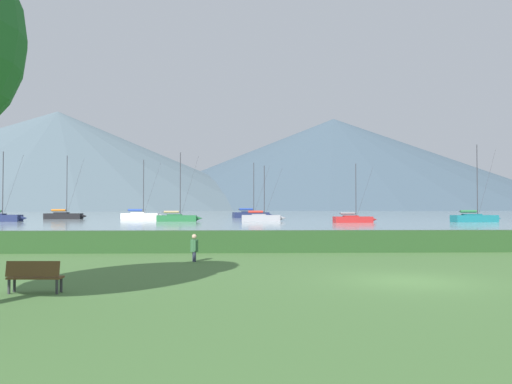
{
  "coord_description": "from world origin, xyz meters",
  "views": [
    {
      "loc": [
        -5.79,
        -17.06,
        2.55
      ],
      "look_at": [
        -3.67,
        45.71,
        4.22
      ],
      "focal_mm": 35.84,
      "sensor_mm": 36.0,
      "label": 1
    }
  ],
  "objects_px": {
    "sailboat_slip_8": "(262,217)",
    "park_bench_near_path": "(34,275)",
    "sailboat_slip_1": "(251,214)",
    "sailboat_slip_10": "(64,215)",
    "sailboat_slip_3": "(475,218)",
    "person_seated_viewer": "(194,246)",
    "sailboat_slip_5": "(177,218)",
    "sailboat_slip_7": "(141,215)",
    "sailboat_slip_6": "(353,219)"
  },
  "relations": [
    {
      "from": "sailboat_slip_10",
      "to": "sailboat_slip_8",
      "type": "bearing_deg",
      "value": -21.85
    },
    {
      "from": "sailboat_slip_1",
      "to": "sailboat_slip_10",
      "type": "height_order",
      "value": "sailboat_slip_10"
    },
    {
      "from": "sailboat_slip_10",
      "to": "park_bench_near_path",
      "type": "xyz_separation_m",
      "value": [
        27.26,
        -83.11,
        -0.15
      ]
    },
    {
      "from": "sailboat_slip_1",
      "to": "sailboat_slip_3",
      "type": "relative_size",
      "value": 0.95
    },
    {
      "from": "person_seated_viewer",
      "to": "sailboat_slip_1",
      "type": "bearing_deg",
      "value": 72.5
    },
    {
      "from": "sailboat_slip_7",
      "to": "sailboat_slip_8",
      "type": "bearing_deg",
      "value": -31.6
    },
    {
      "from": "sailboat_slip_10",
      "to": "park_bench_near_path",
      "type": "relative_size",
      "value": 7.76
    },
    {
      "from": "sailboat_slip_7",
      "to": "person_seated_viewer",
      "type": "height_order",
      "value": "sailboat_slip_7"
    },
    {
      "from": "sailboat_slip_10",
      "to": "sailboat_slip_5",
      "type": "bearing_deg",
      "value": -34.54
    },
    {
      "from": "sailboat_slip_6",
      "to": "sailboat_slip_7",
      "type": "xyz_separation_m",
      "value": [
        -35.76,
        21.63,
        0.12
      ]
    },
    {
      "from": "sailboat_slip_5",
      "to": "sailboat_slip_6",
      "type": "xyz_separation_m",
      "value": [
        27.03,
        -6.5,
        -0.07
      ]
    },
    {
      "from": "sailboat_slip_6",
      "to": "sailboat_slip_10",
      "type": "bearing_deg",
      "value": 151.57
    },
    {
      "from": "sailboat_slip_8",
      "to": "sailboat_slip_5",
      "type": "bearing_deg",
      "value": -172.6
    },
    {
      "from": "park_bench_near_path",
      "to": "sailboat_slip_1",
      "type": "bearing_deg",
      "value": 86.6
    },
    {
      "from": "sailboat_slip_6",
      "to": "park_bench_near_path",
      "type": "xyz_separation_m",
      "value": [
        -23.12,
        -60.82,
        -0.03
      ]
    },
    {
      "from": "sailboat_slip_10",
      "to": "sailboat_slip_6",
      "type": "bearing_deg",
      "value": -24.33
    },
    {
      "from": "sailboat_slip_1",
      "to": "sailboat_slip_3",
      "type": "height_order",
      "value": "sailboat_slip_3"
    },
    {
      "from": "park_bench_near_path",
      "to": "sailboat_slip_10",
      "type": "bearing_deg",
      "value": 110.15
    },
    {
      "from": "sailboat_slip_7",
      "to": "person_seated_viewer",
      "type": "xyz_separation_m",
      "value": [
        16.55,
        -74.14,
        0.01
      ]
    },
    {
      "from": "sailboat_slip_3",
      "to": "sailboat_slip_8",
      "type": "relative_size",
      "value": 1.32
    },
    {
      "from": "sailboat_slip_6",
      "to": "sailboat_slip_10",
      "type": "xyz_separation_m",
      "value": [
        -50.37,
        22.29,
        0.12
      ]
    },
    {
      "from": "sailboat_slip_3",
      "to": "sailboat_slip_7",
      "type": "xyz_separation_m",
      "value": [
        -55.09,
        19.77,
        0.01
      ]
    },
    {
      "from": "sailboat_slip_3",
      "to": "park_bench_near_path",
      "type": "height_order",
      "value": "sailboat_slip_3"
    },
    {
      "from": "sailboat_slip_1",
      "to": "sailboat_slip_8",
      "type": "xyz_separation_m",
      "value": [
        1.15,
        -21.87,
        -0.11
      ]
    },
    {
      "from": "sailboat_slip_6",
      "to": "park_bench_near_path",
      "type": "height_order",
      "value": "sailboat_slip_6"
    },
    {
      "from": "sailboat_slip_3",
      "to": "sailboat_slip_10",
      "type": "height_order",
      "value": "sailboat_slip_10"
    },
    {
      "from": "sailboat_slip_1",
      "to": "sailboat_slip_10",
      "type": "bearing_deg",
      "value": 179.49
    },
    {
      "from": "park_bench_near_path",
      "to": "sailboat_slip_8",
      "type": "bearing_deg",
      "value": 83.95
    },
    {
      "from": "sailboat_slip_5",
      "to": "sailboat_slip_10",
      "type": "relative_size",
      "value": 0.92
    },
    {
      "from": "sailboat_slip_10",
      "to": "person_seated_viewer",
      "type": "distance_m",
      "value": 81.04
    },
    {
      "from": "sailboat_slip_3",
      "to": "sailboat_slip_6",
      "type": "bearing_deg",
      "value": 179.94
    },
    {
      "from": "sailboat_slip_1",
      "to": "sailboat_slip_3",
      "type": "xyz_separation_m",
      "value": [
        33.9,
        -27.83,
        -0.04
      ]
    },
    {
      "from": "sailboat_slip_5",
      "to": "sailboat_slip_7",
      "type": "distance_m",
      "value": 17.47
    },
    {
      "from": "sailboat_slip_8",
      "to": "park_bench_near_path",
      "type": "relative_size",
      "value": 5.86
    },
    {
      "from": "sailboat_slip_1",
      "to": "sailboat_slip_5",
      "type": "height_order",
      "value": "sailboat_slip_1"
    },
    {
      "from": "sailboat_slip_1",
      "to": "sailboat_slip_10",
      "type": "relative_size",
      "value": 0.95
    },
    {
      "from": "sailboat_slip_1",
      "to": "sailboat_slip_8",
      "type": "height_order",
      "value": "sailboat_slip_1"
    },
    {
      "from": "sailboat_slip_3",
      "to": "sailboat_slip_8",
      "type": "height_order",
      "value": "sailboat_slip_3"
    },
    {
      "from": "sailboat_slip_3",
      "to": "person_seated_viewer",
      "type": "distance_m",
      "value": 66.64
    },
    {
      "from": "sailboat_slip_8",
      "to": "park_bench_near_path",
      "type": "bearing_deg",
      "value": -96.19
    },
    {
      "from": "sailboat_slip_8",
      "to": "person_seated_viewer",
      "type": "xyz_separation_m",
      "value": [
        -5.79,
        -60.33,
        0.08
      ]
    },
    {
      "from": "sailboat_slip_3",
      "to": "park_bench_near_path",
      "type": "xyz_separation_m",
      "value": [
        -42.45,
        -62.68,
        -0.14
      ]
    },
    {
      "from": "sailboat_slip_1",
      "to": "park_bench_near_path",
      "type": "relative_size",
      "value": 7.35
    },
    {
      "from": "sailboat_slip_8",
      "to": "sailboat_slip_10",
      "type": "distance_m",
      "value": 39.69
    },
    {
      "from": "sailboat_slip_7",
      "to": "park_bench_near_path",
      "type": "xyz_separation_m",
      "value": [
        12.64,
        -82.45,
        -0.15
      ]
    },
    {
      "from": "sailboat_slip_5",
      "to": "sailboat_slip_6",
      "type": "relative_size",
      "value": 1.26
    },
    {
      "from": "sailboat_slip_6",
      "to": "person_seated_viewer",
      "type": "bearing_deg",
      "value": -114.65
    },
    {
      "from": "sailboat_slip_5",
      "to": "sailboat_slip_1",
      "type": "bearing_deg",
      "value": 59.4
    },
    {
      "from": "sailboat_slip_10",
      "to": "sailboat_slip_1",
      "type": "bearing_deg",
      "value": 11.22
    },
    {
      "from": "sailboat_slip_6",
      "to": "sailboat_slip_7",
      "type": "height_order",
      "value": "sailboat_slip_7"
    }
  ]
}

